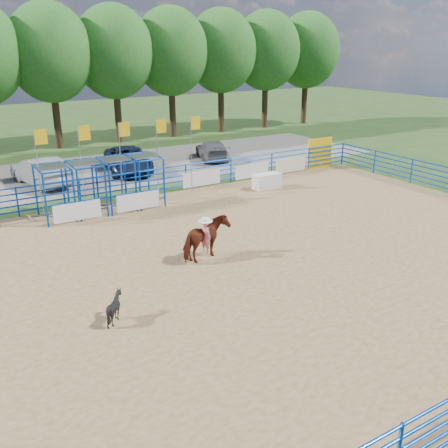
{
  "coord_description": "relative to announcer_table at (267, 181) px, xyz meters",
  "views": [
    {
      "loc": [
        -9.43,
        -14.41,
        7.87
      ],
      "look_at": [
        0.01,
        1.0,
        1.3
      ],
      "focal_mm": 40.0,
      "sensor_mm": 36.0,
      "label": 1
    }
  ],
  "objects": [
    {
      "name": "car_d",
      "position": [
        1.19,
        8.26,
        0.23
      ],
      "size": [
        3.34,
        4.99,
        1.34
      ],
      "primitive_type": "imported",
      "rotation": [
        0.0,
        0.0,
        2.79
      ],
      "color": "#5D5D60",
      "rests_on": "gravel_strip"
    },
    {
      "name": "calf",
      "position": [
        -12.47,
        -9.41,
        0.02
      ],
      "size": [
        0.89,
        0.81,
        0.9
      ],
      "primitive_type": "imported",
      "rotation": [
        0.0,
        0.0,
        1.68
      ],
      "color": "black",
      "rests_on": "arena_dirt"
    },
    {
      "name": "perimeter_fence",
      "position": [
        -7.09,
        -7.85,
        0.3
      ],
      "size": [
        30.1,
        20.1,
        1.5
      ],
      "color": "#083EB0",
      "rests_on": "ground"
    },
    {
      "name": "car_b",
      "position": [
        -10.81,
        7.59,
        0.38
      ],
      "size": [
        2.73,
        5.25,
        1.65
      ],
      "primitive_type": "imported",
      "rotation": [
        0.0,
        0.0,
        3.35
      ],
      "color": "gray",
      "rests_on": "gravel_strip"
    },
    {
      "name": "announcer_table",
      "position": [
        0.0,
        0.0,
        0.0
      ],
      "size": [
        1.62,
        0.78,
        0.86
      ],
      "primitive_type": "cube",
      "rotation": [
        0.0,
        0.0,
        -0.02
      ],
      "color": "silver",
      "rests_on": "arena_dirt"
    },
    {
      "name": "chute_assembly",
      "position": [
        -8.99,
        0.98,
        0.81
      ],
      "size": [
        19.32,
        2.41,
        4.2
      ],
      "color": "#083EB0",
      "rests_on": "ground"
    },
    {
      "name": "car_c",
      "position": [
        -5.28,
        7.97,
        0.33
      ],
      "size": [
        3.64,
        5.94,
        1.54
      ],
      "primitive_type": "imported",
      "rotation": [
        0.0,
        0.0,
        -0.21
      ],
      "color": "#141A32",
      "rests_on": "gravel_strip"
    },
    {
      "name": "ground",
      "position": [
        -7.09,
        -7.85,
        -0.45
      ],
      "size": [
        120.0,
        120.0,
        0.0
      ],
      "primitive_type": "plane",
      "color": "#344F1F",
      "rests_on": "ground"
    },
    {
      "name": "treeline",
      "position": [
        -7.09,
        18.15,
        7.09
      ],
      "size": [
        56.4,
        6.4,
        11.24
      ],
      "color": "#3F2B19",
      "rests_on": "ground"
    },
    {
      "name": "arena_dirt",
      "position": [
        -7.09,
        -7.85,
        -0.44
      ],
      "size": [
        30.0,
        20.0,
        0.02
      ],
      "primitive_type": "cube",
      "color": "#A07E50",
      "rests_on": "ground"
    },
    {
      "name": "horse_and_rider",
      "position": [
        -7.91,
        -6.88,
        0.47
      ],
      "size": [
        2.15,
        1.45,
        2.31
      ],
      "color": "#5F2313",
      "rests_on": "arena_dirt"
    },
    {
      "name": "gravel_strip",
      "position": [
        -7.09,
        9.15,
        -0.44
      ],
      "size": [
        40.0,
        10.0,
        0.01
      ],
      "primitive_type": "cube",
      "color": "slate",
      "rests_on": "ground"
    }
  ]
}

